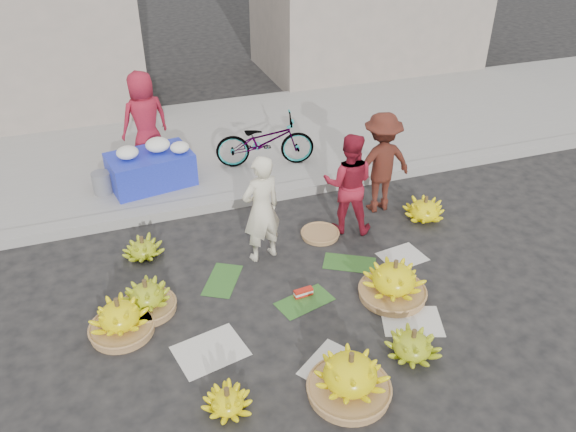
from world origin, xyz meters
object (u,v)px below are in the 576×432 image
object	(u,v)px
banana_bunch_0	(120,318)
flower_table	(151,167)
banana_bunch_4	(394,281)
vendor_cream	(261,209)
bicycle	(265,141)

from	to	relation	value
banana_bunch_0	flower_table	distance (m)	3.13
banana_bunch_4	vendor_cream	xyz separation A→B (m)	(-1.19, 1.26, 0.49)
vendor_cream	flower_table	xyz separation A→B (m)	(-1.07, 2.21, -0.30)
banana_bunch_0	bicycle	world-z (taller)	bicycle
banana_bunch_0	banana_bunch_4	xyz separation A→B (m)	(3.03, -0.44, 0.03)
banana_bunch_0	vendor_cream	distance (m)	2.08
flower_table	bicycle	xyz separation A→B (m)	(1.83, 0.07, 0.13)
banana_bunch_0	vendor_cream	bearing A→B (deg)	24.05
vendor_cream	banana_bunch_4	bearing A→B (deg)	119.13
vendor_cream	flower_table	size ratio (longest dim) A/B	1.08
flower_table	vendor_cream	bearing A→B (deg)	-74.06
vendor_cream	flower_table	bearing A→B (deg)	-78.50
banana_bunch_0	vendor_cream	size ratio (longest dim) A/B	0.48
banana_bunch_0	flower_table	size ratio (longest dim) A/B	0.51
banana_bunch_0	flower_table	xyz separation A→B (m)	(0.77, 3.03, 0.21)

